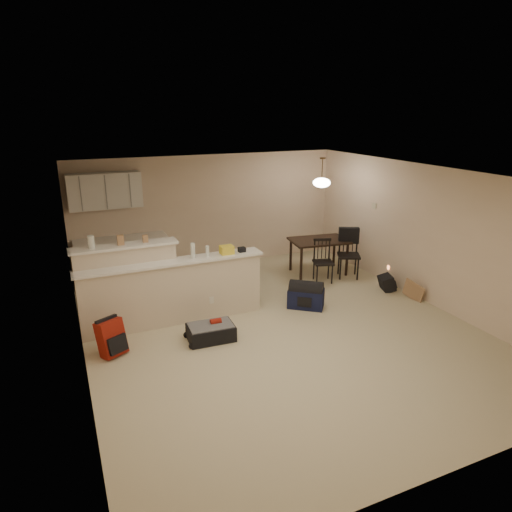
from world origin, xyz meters
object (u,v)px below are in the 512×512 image
navy_duffel (306,298)px  black_daypack (387,283)px  pendant_lamp (322,182)px  red_backpack (111,338)px  suitcase (211,332)px  dining_table (319,244)px  dining_chair_far (349,254)px  dining_chair_near (323,261)px

navy_duffel → black_daypack: (1.88, 0.07, -0.03)m
navy_duffel → pendant_lamp: bearing=90.4°
red_backpack → navy_duffel: red_backpack is taller
red_backpack → black_daypack: (5.31, 0.38, -0.12)m
pendant_lamp → suitcase: bearing=-147.9°
dining_table → red_backpack: dining_table is taller
dining_chair_far → red_backpack: 5.20m
black_daypack → pendant_lamp: bearing=46.1°
dining_chair_far → red_backpack: dining_chair_far is taller
dining_table → dining_chair_near: dining_chair_near is taller
dining_table → dining_chair_near: 0.58m
pendant_lamp → black_daypack: bearing=-62.8°
dining_chair_far → black_daypack: bearing=-45.6°
dining_chair_far → navy_duffel: size_ratio=1.62×
dining_chair_far → black_daypack: dining_chair_far is taller
pendant_lamp → dining_chair_near: (-0.19, -0.50, -1.54)m
suitcase → red_backpack: red_backpack is taller
pendant_lamp → navy_duffel: 2.62m
dining_table → red_backpack: (-4.58, -1.79, -0.40)m
dining_table → navy_duffel: dining_table is taller
navy_duffel → dining_chair_near: bearing=83.8°
dining_table → pendant_lamp: size_ratio=2.11×
dining_chair_near → black_daypack: bearing=-27.4°
suitcase → navy_duffel: size_ratio=1.12×
dining_chair_near → suitcase: 3.28m
dining_chair_near → red_backpack: size_ratio=1.67×
dining_chair_near → suitcase: (-2.92, -1.45, -0.33)m
pendant_lamp → black_daypack: pendant_lamp is taller
dining_chair_far → navy_duffel: 1.92m
dining_chair_far → navy_duffel: bearing=-120.4°
red_backpack → black_daypack: red_backpack is taller
dining_chair_far → red_backpack: size_ratio=1.92×
suitcase → navy_duffel: 2.02m
pendant_lamp → black_daypack: size_ratio=1.87×
dining_chair_far → black_daypack: (0.28, -0.93, -0.37)m
suitcase → black_daypack: bearing=11.1°
red_backpack → suitcase: bearing=-33.3°
suitcase → red_backpack: size_ratio=1.33×
dining_table → dining_chair_near: bearing=-102.4°
dining_chair_near → pendant_lamp: bearing=87.0°
dining_chair_far → navy_duffel: (-1.60, -1.00, -0.34)m
red_backpack → dining_chair_far: bearing=-12.6°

